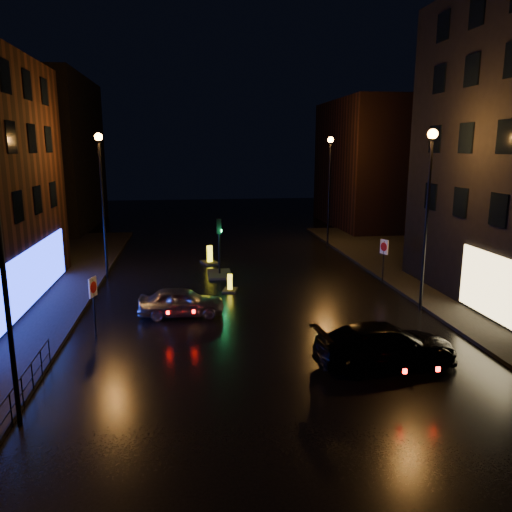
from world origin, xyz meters
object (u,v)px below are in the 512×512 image
object	(u,v)px
bollard_near	(230,287)
traffic_signal	(220,267)
dark_sedan	(386,345)
road_sign_left	(93,292)
silver_hatchback	(181,302)
bollard_far	(210,260)
road_sign_right	(384,251)

from	to	relation	value
bollard_near	traffic_signal	bearing A→B (deg)	110.39
dark_sedan	road_sign_left	world-z (taller)	road_sign_left
silver_hatchback	dark_sedan	distance (m)	9.61
traffic_signal	bollard_far	bearing A→B (deg)	97.76
bollard_near	bollard_far	distance (m)	6.76
bollard_far	road_sign_left	world-z (taller)	road_sign_left
traffic_signal	silver_hatchback	bearing A→B (deg)	-107.03
bollard_far	road_sign_left	xyz separation A→B (m)	(-5.26, -12.42, 1.57)
silver_hatchback	bollard_near	xyz separation A→B (m)	(2.54, 3.73, -0.46)
traffic_signal	road_sign_left	xyz separation A→B (m)	(-5.70, -9.19, 1.33)
road_sign_left	road_sign_right	distance (m)	16.02
dark_sedan	road_sign_right	size ratio (longest dim) A/B	2.04
bollard_far	dark_sedan	bearing A→B (deg)	-90.53
silver_hatchback	bollard_far	xyz separation A→B (m)	(1.77, 10.45, -0.40)
bollard_near	bollard_far	world-z (taller)	bollard_far
traffic_signal	bollard_near	bearing A→B (deg)	-84.55
bollard_near	bollard_far	size ratio (longest dim) A/B	0.75
silver_hatchback	road_sign_left	xyz separation A→B (m)	(-3.49, -1.97, 1.17)
traffic_signal	dark_sedan	size ratio (longest dim) A/B	0.67
dark_sedan	bollard_far	size ratio (longest dim) A/B	3.21
traffic_signal	bollard_far	world-z (taller)	traffic_signal
bollard_far	road_sign_right	size ratio (longest dim) A/B	0.63
dark_sedan	bollard_far	world-z (taller)	dark_sedan
bollard_far	road_sign_left	distance (m)	13.58
silver_hatchback	bollard_near	distance (m)	4.54
traffic_signal	road_sign_right	world-z (taller)	traffic_signal
dark_sedan	bollard_far	xyz separation A→B (m)	(-5.42, 16.82, -0.48)
bollard_near	bollard_far	xyz separation A→B (m)	(-0.77, 6.72, 0.06)
dark_sedan	bollard_far	bearing A→B (deg)	13.05
bollard_far	silver_hatchback	bearing A→B (deg)	-118.01
traffic_signal	road_sign_right	size ratio (longest dim) A/B	1.37
bollard_near	road_sign_right	bearing A→B (deg)	17.72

